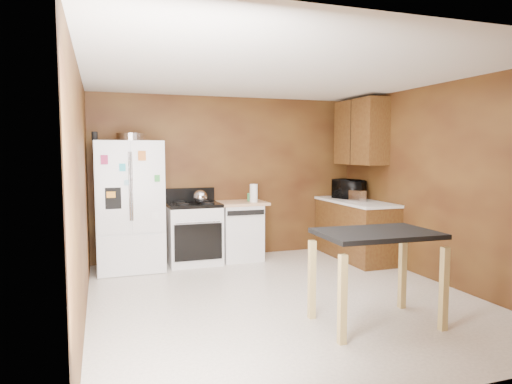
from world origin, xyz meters
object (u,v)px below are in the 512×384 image
gas_range (194,232)px  island (376,247)px  kettle (200,197)px  microwave (349,190)px  green_canister (251,197)px  dishwasher (240,230)px  roasting_pan (131,137)px  paper_towel (254,193)px  toaster (357,196)px  pen_cup (95,136)px  refrigerator (130,206)px

gas_range → island: gas_range is taller
kettle → gas_range: size_ratio=0.18×
gas_range → microwave: bearing=-4.9°
green_canister → dishwasher: 0.53m
roasting_pan → paper_towel: size_ratio=1.52×
toaster → roasting_pan: bearing=158.8°
pen_cup → green_canister: size_ratio=0.96×
pen_cup → kettle: bearing=3.0°
gas_range → dishwasher: size_ratio=1.24×
pen_cup → roasting_pan: bearing=15.2°
toaster → microwave: microwave is taller
island → dishwasher: bearing=98.9°
roasting_pan → paper_towel: (1.76, -0.04, -0.82)m
microwave → gas_range: (-2.47, 0.21, -0.58)m
pen_cup → dishwasher: bearing=6.1°
toaster → island: toaster is taller
dishwasher → green_canister: bearing=12.0°
kettle → dishwasher: size_ratio=0.22×
island → green_canister: bearing=95.1°
paper_towel → refrigerator: refrigerator is taller
dishwasher → kettle: bearing=-167.3°
kettle → island: bearing=-68.6°
toaster → island: bearing=-128.7°
refrigerator → island: bearing=-54.0°
refrigerator → microwave: bearing=-2.5°
gas_range → toaster: bearing=-14.9°
green_canister → paper_towel: bearing=-93.4°
pen_cup → island: size_ratio=0.10×
pen_cup → toaster: bearing=-6.7°
kettle → island: kettle is taller
pen_cup → gas_range: 1.94m
kettle → refrigerator: size_ratio=0.11×
kettle → microwave: size_ratio=0.40×
gas_range → island: size_ratio=0.98×
pen_cup → island: (2.52, -2.74, -1.10)m
toaster → dishwasher: (-1.66, 0.65, -0.53)m
pen_cup → microwave: 3.90m
paper_towel → green_canister: (0.01, 0.17, -0.08)m
roasting_pan → island: size_ratio=0.37×
pen_cup → green_canister: 2.44m
microwave → island: size_ratio=0.45×
kettle → toaster: (2.30, -0.51, -0.01)m
roasting_pan → dishwasher: bearing=3.2°
toaster → microwave: bearing=65.8°
gas_range → island: bearing=-68.1°
pen_cup → kettle: size_ratio=0.58×
kettle → green_canister: 0.85m
microwave → dishwasher: bearing=65.4°
toaster → refrigerator: (-3.29, 0.57, -0.09)m
green_canister → dishwasher: bearing=-168.0°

